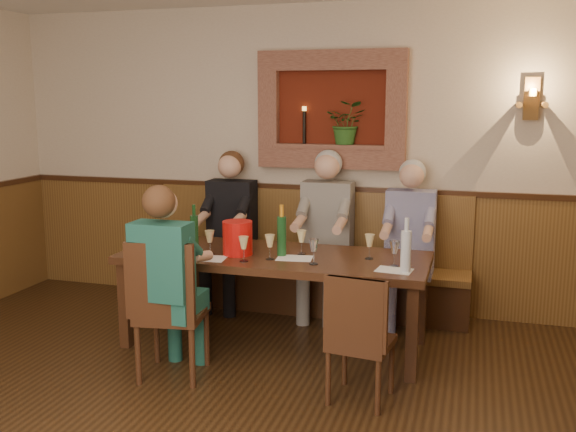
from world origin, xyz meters
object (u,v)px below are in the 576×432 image
at_px(person_bench_mid, 325,248).
at_px(person_chair_front, 169,299).
at_px(water_bottle, 406,250).
at_px(chair_near_right, 360,364).
at_px(person_bench_right, 408,257).
at_px(wine_bottle_green_a, 282,235).
at_px(bench, 305,275).
at_px(person_bench_left, 229,243).
at_px(spittoon_bucket, 238,238).
at_px(chair_near_left, 172,336).
at_px(wine_bottle_green_b, 194,231).
at_px(dining_table, 274,263).

xyz_separation_m(person_bench_mid, person_chair_front, (-0.74, -1.61, -0.05)).
height_order(person_bench_mid, water_bottle, person_bench_mid).
distance_m(chair_near_right, person_bench_right, 1.64).
xyz_separation_m(chair_near_right, wine_bottle_green_a, (-0.75, 0.73, 0.66)).
xyz_separation_m(person_bench_right, wine_bottle_green_a, (-0.89, -0.87, 0.32)).
bearing_deg(bench, person_bench_left, -171.46).
bearing_deg(spittoon_bucket, chair_near_right, -31.52).
relative_size(chair_near_right, person_chair_front, 0.63).
xyz_separation_m(bench, chair_near_left, (-0.52, -1.70, -0.03)).
bearing_deg(chair_near_left, water_bottle, 9.30).
relative_size(person_bench_right, person_chair_front, 1.03).
relative_size(chair_near_right, wine_bottle_green_a, 2.18).
bearing_deg(wine_bottle_green_a, chair_near_left, -128.98).
bearing_deg(spittoon_bucket, person_chair_front, -110.05).
relative_size(person_bench_left, water_bottle, 3.80).
xyz_separation_m(chair_near_right, person_bench_right, (0.14, 1.60, 0.34)).
relative_size(chair_near_right, person_bench_right, 0.61).
bearing_deg(person_bench_right, chair_near_left, -132.77).
bearing_deg(chair_near_left, spittoon_bucket, 60.96).
distance_m(bench, spittoon_bucket, 1.20).
distance_m(person_chair_front, water_bottle, 1.69).
xyz_separation_m(person_bench_left, spittoon_bucket, (0.45, -0.93, 0.27)).
height_order(person_bench_mid, spittoon_bucket, person_bench_mid).
bearing_deg(chair_near_right, person_bench_mid, 118.12).
distance_m(wine_bottle_green_a, water_bottle, 1.00).
distance_m(person_bench_mid, spittoon_bucket, 1.08).
distance_m(chair_near_left, wine_bottle_green_a, 1.12).
bearing_deg(wine_bottle_green_a, bench, 94.30).
relative_size(chair_near_left, wine_bottle_green_b, 2.81).
bearing_deg(dining_table, person_chair_front, -123.72).
height_order(bench, chair_near_right, bench).
bearing_deg(person_chair_front, wine_bottle_green_b, 101.60).
distance_m(dining_table, person_bench_mid, 0.86).
xyz_separation_m(person_bench_mid, person_bench_right, (0.75, 0.00, -0.03)).
bearing_deg(chair_near_left, person_bench_right, 38.49).
bearing_deg(water_bottle, person_bench_right, 94.48).
distance_m(bench, wine_bottle_green_b, 1.29).
height_order(chair_near_left, person_bench_left, person_bench_left).
bearing_deg(water_bottle, person_bench_mid, 127.42).
bearing_deg(water_bottle, dining_table, 166.49).
bearing_deg(spittoon_bucket, chair_near_left, -110.30).
relative_size(chair_near_right, spittoon_bucket, 3.29).
bearing_deg(chair_near_left, wine_bottle_green_a, 42.28).
relative_size(person_bench_right, spittoon_bucket, 5.43).
bearing_deg(wine_bottle_green_a, water_bottle, -12.70).
bearing_deg(wine_bottle_green_b, wine_bottle_green_a, -3.47).
bearing_deg(chair_near_left, chair_near_right, -8.83).
relative_size(chair_near_left, spittoon_bucket, 3.82).
bearing_deg(person_bench_right, wine_bottle_green_b, -153.40).
bearing_deg(spittoon_bucket, person_bench_left, 115.66).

